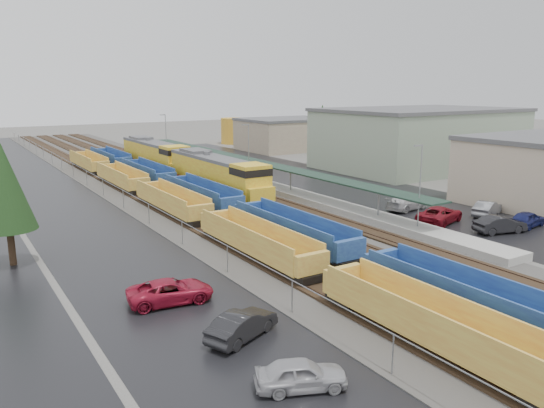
{
  "coord_description": "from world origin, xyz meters",
  "views": [
    {
      "loc": [
        -25.76,
        -11.5,
        12.81
      ],
      "look_at": [
        0.34,
        29.7,
        2.0
      ],
      "focal_mm": 35.0,
      "sensor_mm": 36.0,
      "label": 1
    }
  ],
  "objects_px": {
    "locomotive_trail": "(155,156)",
    "parked_car_east_c": "(407,203)",
    "parked_car_west_c": "(171,291)",
    "parked_car_east_b": "(440,215)",
    "well_string_blue": "(240,211)",
    "locomotive_lead": "(218,175)",
    "storage_tank": "(234,131)",
    "parked_car_west_a": "(301,375)",
    "parked_car_west_b": "(242,325)",
    "parked_car_east_d": "(527,219)",
    "parked_car_east_a": "(500,225)",
    "parked_car_east_e": "(487,209)",
    "well_string_yellow": "(208,220)"
  },
  "relations": [
    {
      "from": "well_string_blue",
      "to": "storage_tank",
      "type": "relative_size",
      "value": 17.61
    },
    {
      "from": "well_string_yellow",
      "to": "parked_car_east_c",
      "type": "distance_m",
      "value": 21.94
    },
    {
      "from": "well_string_blue",
      "to": "parked_car_west_c",
      "type": "relative_size",
      "value": 19.82
    },
    {
      "from": "locomotive_trail",
      "to": "parked_car_west_b",
      "type": "bearing_deg",
      "value": -105.85
    },
    {
      "from": "parked_car_east_d",
      "to": "parked_car_east_e",
      "type": "bearing_deg",
      "value": -16.43
    },
    {
      "from": "locomotive_trail",
      "to": "well_string_yellow",
      "type": "xyz_separation_m",
      "value": [
        -8.0,
        -34.85,
        -1.44
      ]
    },
    {
      "from": "locomotive_lead",
      "to": "well_string_blue",
      "type": "relative_size",
      "value": 0.21
    },
    {
      "from": "locomotive_lead",
      "to": "well_string_blue",
      "type": "distance_m",
      "value": 13.29
    },
    {
      "from": "parked_car_west_c",
      "to": "parked_car_east_b",
      "type": "bearing_deg",
      "value": -73.4
    },
    {
      "from": "parked_car_west_b",
      "to": "parked_car_east_d",
      "type": "bearing_deg",
      "value": -104.12
    },
    {
      "from": "well_string_blue",
      "to": "parked_car_east_b",
      "type": "bearing_deg",
      "value": -31.86
    },
    {
      "from": "locomotive_lead",
      "to": "storage_tank",
      "type": "bearing_deg",
      "value": 59.95
    },
    {
      "from": "storage_tank",
      "to": "parked_car_west_b",
      "type": "distance_m",
      "value": 97.29
    },
    {
      "from": "locomotive_lead",
      "to": "locomotive_trail",
      "type": "relative_size",
      "value": 1.0
    },
    {
      "from": "parked_car_west_a",
      "to": "locomotive_trail",
      "type": "bearing_deg",
      "value": 8.46
    },
    {
      "from": "parked_car_east_a",
      "to": "parked_car_east_c",
      "type": "xyz_separation_m",
      "value": [
        -0.26,
        10.94,
        0.0
      ]
    },
    {
      "from": "parked_car_west_b",
      "to": "locomotive_lead",
      "type": "bearing_deg",
      "value": -48.0
    },
    {
      "from": "locomotive_lead",
      "to": "parked_car_east_e",
      "type": "distance_m",
      "value": 29.89
    },
    {
      "from": "parked_car_east_e",
      "to": "parked_car_east_a",
      "type": "bearing_deg",
      "value": 116.47
    },
    {
      "from": "parked_car_west_c",
      "to": "parked_car_east_c",
      "type": "distance_m",
      "value": 32.12
    },
    {
      "from": "parked_car_east_d",
      "to": "storage_tank",
      "type": "bearing_deg",
      "value": -17.0
    },
    {
      "from": "locomotive_trail",
      "to": "parked_car_east_c",
      "type": "distance_m",
      "value": 40.51
    },
    {
      "from": "locomotive_trail",
      "to": "parked_car_east_c",
      "type": "height_order",
      "value": "locomotive_trail"
    },
    {
      "from": "locomotive_lead",
      "to": "parked_car_east_a",
      "type": "relative_size",
      "value": 4.61
    },
    {
      "from": "parked_car_east_d",
      "to": "parked_car_west_c",
      "type": "bearing_deg",
      "value": 80.05
    },
    {
      "from": "parked_car_east_c",
      "to": "parked_car_west_c",
      "type": "bearing_deg",
      "value": 97.98
    },
    {
      "from": "parked_car_west_a",
      "to": "parked_car_east_a",
      "type": "bearing_deg",
      "value": -46.61
    },
    {
      "from": "parked_car_east_b",
      "to": "parked_car_east_c",
      "type": "xyz_separation_m",
      "value": [
        1.42,
        5.61,
        -0.03
      ]
    },
    {
      "from": "well_string_blue",
      "to": "parked_car_east_a",
      "type": "height_order",
      "value": "well_string_blue"
    },
    {
      "from": "locomotive_lead",
      "to": "well_string_yellow",
      "type": "xyz_separation_m",
      "value": [
        -8.0,
        -13.85,
        -1.44
      ]
    },
    {
      "from": "locomotive_trail",
      "to": "well_string_blue",
      "type": "bearing_deg",
      "value": -96.79
    },
    {
      "from": "parked_car_east_c",
      "to": "locomotive_lead",
      "type": "bearing_deg",
      "value": 28.58
    },
    {
      "from": "well_string_blue",
      "to": "parked_car_east_c",
      "type": "xyz_separation_m",
      "value": [
        17.69,
        -4.49,
        -0.41
      ]
    },
    {
      "from": "storage_tank",
      "to": "parked_car_east_a",
      "type": "bearing_deg",
      "value": -101.5
    },
    {
      "from": "locomotive_lead",
      "to": "locomotive_trail",
      "type": "distance_m",
      "value": 21.0
    },
    {
      "from": "parked_car_east_c",
      "to": "parked_car_east_e",
      "type": "relative_size",
      "value": 1.16
    },
    {
      "from": "well_string_yellow",
      "to": "locomotive_trail",
      "type": "bearing_deg",
      "value": 77.07
    },
    {
      "from": "locomotive_trail",
      "to": "parked_car_east_b",
      "type": "bearing_deg",
      "value": -74.32
    },
    {
      "from": "locomotive_lead",
      "to": "parked_car_east_d",
      "type": "relative_size",
      "value": 4.89
    },
    {
      "from": "parked_car_east_d",
      "to": "well_string_blue",
      "type": "bearing_deg",
      "value": 46.4
    },
    {
      "from": "parked_car_west_c",
      "to": "parked_car_east_b",
      "type": "height_order",
      "value": "parked_car_east_b"
    },
    {
      "from": "locomotive_trail",
      "to": "parked_car_east_c",
      "type": "xyz_separation_m",
      "value": [
        13.69,
        -38.09,
        -1.83
      ]
    },
    {
      "from": "parked_car_east_b",
      "to": "parked_car_east_a",
      "type": "bearing_deg",
      "value": -179.57
    },
    {
      "from": "parked_car_east_d",
      "to": "parked_car_east_a",
      "type": "bearing_deg",
      "value": 80.35
    },
    {
      "from": "locomotive_trail",
      "to": "parked_car_east_a",
      "type": "bearing_deg",
      "value": -74.12
    },
    {
      "from": "parked_car_west_a",
      "to": "parked_car_east_a",
      "type": "height_order",
      "value": "parked_car_east_a"
    },
    {
      "from": "storage_tank",
      "to": "parked_car_west_c",
      "type": "distance_m",
      "value": 92.41
    },
    {
      "from": "locomotive_lead",
      "to": "parked_car_west_a",
      "type": "xyz_separation_m",
      "value": [
        -15.64,
        -38.98,
        -1.93
      ]
    },
    {
      "from": "well_string_yellow",
      "to": "parked_car_west_b",
      "type": "distance_m",
      "value": 20.98
    },
    {
      "from": "locomotive_trail",
      "to": "parked_car_west_c",
      "type": "height_order",
      "value": "locomotive_trail"
    }
  ]
}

